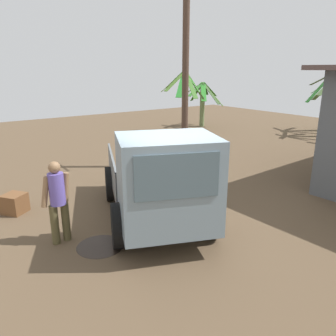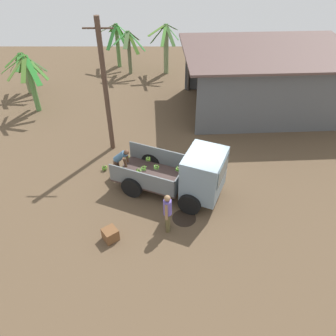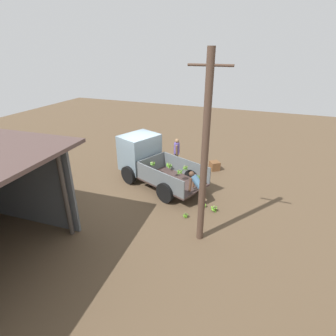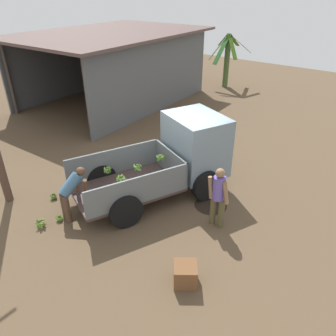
{
  "view_description": "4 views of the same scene",
  "coord_description": "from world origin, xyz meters",
  "px_view_note": "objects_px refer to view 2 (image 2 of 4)",
  "views": [
    {
      "loc": [
        4.92,
        -3.66,
        3.25
      ],
      "look_at": [
        -1.02,
        0.59,
        1.03
      ],
      "focal_mm": 35.0,
      "sensor_mm": 36.0,
      "label": 1
    },
    {
      "loc": [
        -0.94,
        -9.87,
        9.0
      ],
      "look_at": [
        -0.94,
        0.13,
        1.1
      ],
      "focal_mm": 35.0,
      "sensor_mm": 36.0,
      "label": 2
    },
    {
      "loc": [
        -5.15,
        10.14,
        5.9
      ],
      "look_at": [
        -1.31,
        0.18,
        0.97
      ],
      "focal_mm": 28.0,
      "sensor_mm": 36.0,
      "label": 3
    },
    {
      "loc": [
        -6.81,
        -5.06,
        5.33
      ],
      "look_at": [
        -1.39,
        -0.82,
        1.42
      ],
      "focal_mm": 35.0,
      "sensor_mm": 36.0,
      "label": 4
    }
  ],
  "objects_px": {
    "banana_bunch_on_ground_0": "(104,168)",
    "banana_bunch_on_ground_1": "(114,171)",
    "person_worker_loading": "(120,160)",
    "person_foreground_visitor": "(167,211)",
    "wooden_crate_0": "(110,234)",
    "cargo_truck": "(193,174)",
    "utility_pole": "(106,89)",
    "banana_bunch_on_ground_2": "(128,158)"
  },
  "relations": [
    {
      "from": "banana_bunch_on_ground_0",
      "to": "banana_bunch_on_ground_1",
      "type": "bearing_deg",
      "value": -19.7
    },
    {
      "from": "person_worker_loading",
      "to": "banana_bunch_on_ground_0",
      "type": "height_order",
      "value": "person_worker_loading"
    },
    {
      "from": "person_foreground_visitor",
      "to": "wooden_crate_0",
      "type": "xyz_separation_m",
      "value": [
        -1.97,
        -0.45,
        -0.67
      ]
    },
    {
      "from": "person_worker_loading",
      "to": "banana_bunch_on_ground_1",
      "type": "bearing_deg",
      "value": 169.89
    },
    {
      "from": "person_foreground_visitor",
      "to": "person_worker_loading",
      "type": "bearing_deg",
      "value": -63.0
    },
    {
      "from": "person_foreground_visitor",
      "to": "cargo_truck",
      "type": "bearing_deg",
      "value": -124.53
    },
    {
      "from": "cargo_truck",
      "to": "utility_pole",
      "type": "bearing_deg",
      "value": 159.37
    },
    {
      "from": "utility_pole",
      "to": "banana_bunch_on_ground_1",
      "type": "bearing_deg",
      "value": -80.84
    },
    {
      "from": "utility_pole",
      "to": "person_foreground_visitor",
      "type": "bearing_deg",
      "value": -62.82
    },
    {
      "from": "cargo_truck",
      "to": "banana_bunch_on_ground_2",
      "type": "height_order",
      "value": "cargo_truck"
    },
    {
      "from": "person_worker_loading",
      "to": "person_foreground_visitor",
      "type": "bearing_deg",
      "value": -40.69
    },
    {
      "from": "person_foreground_visitor",
      "to": "wooden_crate_0",
      "type": "height_order",
      "value": "person_foreground_visitor"
    },
    {
      "from": "banana_bunch_on_ground_0",
      "to": "banana_bunch_on_ground_1",
      "type": "height_order",
      "value": "banana_bunch_on_ground_0"
    },
    {
      "from": "cargo_truck",
      "to": "person_worker_loading",
      "type": "xyz_separation_m",
      "value": [
        -2.93,
        1.31,
        -0.3
      ]
    },
    {
      "from": "person_worker_loading",
      "to": "cargo_truck",
      "type": "bearing_deg",
      "value": -7.61
    },
    {
      "from": "banana_bunch_on_ground_1",
      "to": "banana_bunch_on_ground_2",
      "type": "relative_size",
      "value": 0.89
    },
    {
      "from": "utility_pole",
      "to": "banana_bunch_on_ground_2",
      "type": "xyz_separation_m",
      "value": [
        0.8,
        -0.94,
        -2.93
      ]
    },
    {
      "from": "person_worker_loading",
      "to": "banana_bunch_on_ground_1",
      "type": "xyz_separation_m",
      "value": [
        -0.36,
        0.18,
        -0.72
      ]
    },
    {
      "from": "cargo_truck",
      "to": "person_foreground_visitor",
      "type": "relative_size",
      "value": 2.84
    },
    {
      "from": "cargo_truck",
      "to": "person_worker_loading",
      "type": "bearing_deg",
      "value": 178.53
    },
    {
      "from": "utility_pole",
      "to": "banana_bunch_on_ground_0",
      "type": "height_order",
      "value": "utility_pole"
    },
    {
      "from": "banana_bunch_on_ground_2",
      "to": "wooden_crate_0",
      "type": "relative_size",
      "value": 0.46
    },
    {
      "from": "person_worker_loading",
      "to": "banana_bunch_on_ground_2",
      "type": "height_order",
      "value": "person_worker_loading"
    },
    {
      "from": "cargo_truck",
      "to": "wooden_crate_0",
      "type": "xyz_separation_m",
      "value": [
        -2.92,
        -2.2,
        -0.87
      ]
    },
    {
      "from": "person_worker_loading",
      "to": "banana_bunch_on_ground_2",
      "type": "xyz_separation_m",
      "value": [
        0.14,
        1.13,
        -0.7
      ]
    },
    {
      "from": "banana_bunch_on_ground_2",
      "to": "utility_pole",
      "type": "bearing_deg",
      "value": 130.38
    },
    {
      "from": "utility_pole",
      "to": "wooden_crate_0",
      "type": "distance_m",
      "value": 6.28
    },
    {
      "from": "cargo_truck",
      "to": "banana_bunch_on_ground_1",
      "type": "relative_size",
      "value": 24.04
    },
    {
      "from": "cargo_truck",
      "to": "person_foreground_visitor",
      "type": "height_order",
      "value": "cargo_truck"
    },
    {
      "from": "utility_pole",
      "to": "person_foreground_visitor",
      "type": "relative_size",
      "value": 3.66
    },
    {
      "from": "cargo_truck",
      "to": "banana_bunch_on_ground_2",
      "type": "distance_m",
      "value": 3.84
    },
    {
      "from": "banana_bunch_on_ground_1",
      "to": "banana_bunch_on_ground_2",
      "type": "xyz_separation_m",
      "value": [
        0.5,
        0.95,
        0.01
      ]
    },
    {
      "from": "person_foreground_visitor",
      "to": "wooden_crate_0",
      "type": "distance_m",
      "value": 2.12
    },
    {
      "from": "banana_bunch_on_ground_1",
      "to": "wooden_crate_0",
      "type": "xyz_separation_m",
      "value": [
        0.37,
        -3.69,
        0.15
      ]
    },
    {
      "from": "banana_bunch_on_ground_0",
      "to": "banana_bunch_on_ground_2",
      "type": "bearing_deg",
      "value": 40.38
    },
    {
      "from": "utility_pole",
      "to": "banana_bunch_on_ground_2",
      "type": "distance_m",
      "value": 3.18
    },
    {
      "from": "person_foreground_visitor",
      "to": "banana_bunch_on_ground_0",
      "type": "height_order",
      "value": "person_foreground_visitor"
    },
    {
      "from": "utility_pole",
      "to": "wooden_crate_0",
      "type": "relative_size",
      "value": 12.76
    },
    {
      "from": "banana_bunch_on_ground_0",
      "to": "utility_pole",
      "type": "bearing_deg",
      "value": 85.64
    },
    {
      "from": "banana_bunch_on_ground_2",
      "to": "wooden_crate_0",
      "type": "bearing_deg",
      "value": -91.61
    },
    {
      "from": "cargo_truck",
      "to": "wooden_crate_0",
      "type": "bearing_deg",
      "value": -120.46
    },
    {
      "from": "person_foreground_visitor",
      "to": "banana_bunch_on_ground_0",
      "type": "distance_m",
      "value": 4.45
    }
  ]
}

